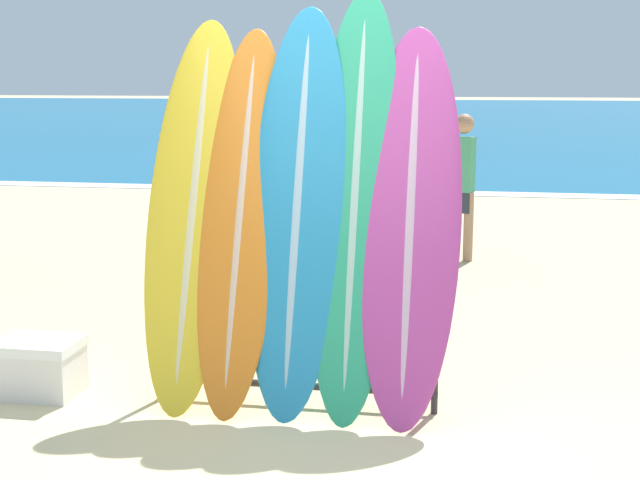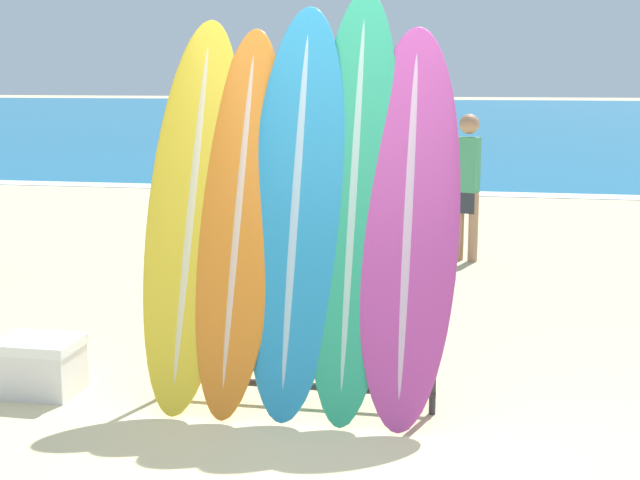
% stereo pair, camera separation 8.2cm
% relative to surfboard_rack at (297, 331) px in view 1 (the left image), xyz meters
% --- Properties ---
extents(ground_plane, '(160.00, 160.00, 0.00)m').
position_rel_surfboard_rack_xyz_m(ground_plane, '(0.24, -0.60, -0.46)').
color(ground_plane, beige).
extents(ocean_water, '(120.00, 60.00, 0.01)m').
position_rel_surfboard_rack_xyz_m(ocean_water, '(0.24, 39.27, -0.45)').
color(ocean_water, '#146693').
rests_on(ocean_water, ground_plane).
extents(surfboard_rack, '(1.68, 0.04, 0.84)m').
position_rel_surfboard_rack_xyz_m(surfboard_rack, '(0.00, 0.00, 0.00)').
color(surfboard_rack, '#28282D').
rests_on(surfboard_rack, ground_plane).
extents(surfboard_slot_0, '(0.57, 0.97, 2.30)m').
position_rel_surfboard_rack_xyz_m(surfboard_slot_0, '(-0.65, 0.11, 0.70)').
color(surfboard_slot_0, yellow).
rests_on(surfboard_slot_0, ground_plane).
extents(surfboard_slot_1, '(0.50, 0.99, 2.25)m').
position_rel_surfboard_rack_xyz_m(surfboard_slot_1, '(-0.35, 0.08, 0.67)').
color(surfboard_slot_1, orange).
rests_on(surfboard_slot_1, ground_plane).
extents(surfboard_slot_2, '(0.58, 0.94, 2.37)m').
position_rel_surfboard_rack_xyz_m(surfboard_slot_2, '(-0.01, 0.10, 0.73)').
color(surfboard_slot_2, teal).
rests_on(surfboard_slot_2, ground_plane).
extents(surfboard_slot_3, '(0.53, 0.99, 2.47)m').
position_rel_surfboard_rack_xyz_m(surfboard_slot_3, '(0.33, 0.13, 0.78)').
color(surfboard_slot_3, '#289E70').
rests_on(surfboard_slot_3, ground_plane).
extents(surfboard_slot_4, '(0.58, 0.96, 2.25)m').
position_rel_surfboard_rack_xyz_m(surfboard_slot_4, '(0.65, 0.08, 0.67)').
color(surfboard_slot_4, '#B23D8E').
rests_on(surfboard_slot_4, ground_plane).
extents(person_near_water, '(0.28, 0.23, 1.68)m').
position_rel_surfboard_rack_xyz_m(person_near_water, '(-1.88, 8.76, 0.46)').
color(person_near_water, '#A87A5B').
rests_on(person_near_water, ground_plane).
extents(person_mid_beach, '(0.30, 0.25, 1.80)m').
position_rel_surfboard_rack_xyz_m(person_mid_beach, '(-0.38, 7.90, 0.52)').
color(person_mid_beach, '#A87A5B').
rests_on(person_mid_beach, ground_plane).
extents(person_far_left, '(0.26, 0.22, 1.56)m').
position_rel_surfboard_rack_xyz_m(person_far_left, '(0.88, 4.48, 0.39)').
color(person_far_left, '#A87A5B').
rests_on(person_far_left, ground_plane).
extents(cooler_box, '(0.50, 0.38, 0.35)m').
position_rel_surfboard_rack_xyz_m(cooler_box, '(-1.60, -0.10, -0.28)').
color(cooler_box, silver).
rests_on(cooler_box, ground_plane).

